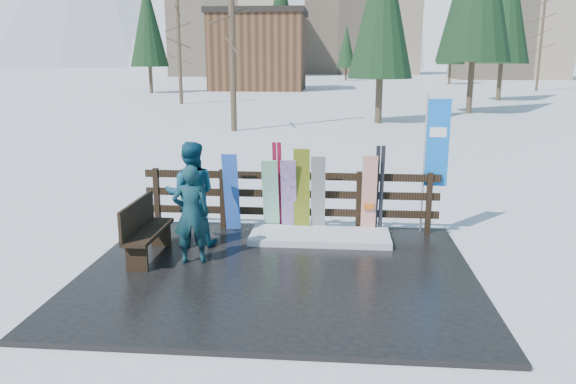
# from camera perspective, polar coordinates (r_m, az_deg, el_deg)

# --- Properties ---
(ground) EXTENTS (700.00, 700.00, 0.00)m
(ground) POSITION_cam_1_polar(r_m,az_deg,el_deg) (8.79, -1.03, -8.49)
(ground) COLOR white
(ground) RESTS_ON ground
(deck) EXTENTS (6.00, 5.00, 0.08)m
(deck) POSITION_cam_1_polar(r_m,az_deg,el_deg) (8.78, -1.03, -8.25)
(deck) COLOR black
(deck) RESTS_ON ground
(fence) EXTENTS (5.60, 0.10, 1.15)m
(fence) POSITION_cam_1_polar(r_m,az_deg,el_deg) (10.66, 0.21, -0.41)
(fence) COLOR black
(fence) RESTS_ON deck
(snow_patch) EXTENTS (2.51, 1.00, 0.12)m
(snow_patch) POSITION_cam_1_polar(r_m,az_deg,el_deg) (10.21, 3.26, -4.54)
(snow_patch) COLOR white
(snow_patch) RESTS_ON deck
(bench) EXTENTS (0.41, 1.50, 0.97)m
(bench) POSITION_cam_1_polar(r_m,az_deg,el_deg) (9.44, -14.40, -3.54)
(bench) COLOR black
(bench) RESTS_ON deck
(snowboard_0) EXTENTS (0.29, 0.34, 1.51)m
(snowboard_0) POSITION_cam_1_polar(r_m,az_deg,el_deg) (10.57, -5.77, -0.05)
(snowboard_0) COLOR blue
(snowboard_0) RESTS_ON deck
(snowboard_1) EXTENTS (0.30, 0.42, 1.41)m
(snowboard_1) POSITION_cam_1_polar(r_m,az_deg,el_deg) (10.47, -1.77, -0.39)
(snowboard_1) COLOR white
(snowboard_1) RESTS_ON deck
(snowboard_2) EXTENTS (0.30, 0.22, 1.62)m
(snowboard_2) POSITION_cam_1_polar(r_m,az_deg,el_deg) (10.39, 1.40, 0.08)
(snowboard_2) COLOR #C1D119
(snowboard_2) RESTS_ON deck
(snowboard_3) EXTENTS (0.28, 0.37, 1.42)m
(snowboard_3) POSITION_cam_1_polar(r_m,az_deg,el_deg) (10.43, 0.07, -0.42)
(snowboard_3) COLOR silver
(snowboard_3) RESTS_ON deck
(snowboard_4) EXTENTS (0.26, 0.35, 1.49)m
(snowboard_4) POSITION_cam_1_polar(r_m,az_deg,el_deg) (10.39, 3.08, -0.28)
(snowboard_4) COLOR black
(snowboard_4) RESTS_ON deck
(snowboard_5) EXTENTS (0.27, 0.21, 1.51)m
(snowboard_5) POSITION_cam_1_polar(r_m,az_deg,el_deg) (10.40, 8.23, -0.35)
(snowboard_5) COLOR silver
(snowboard_5) RESTS_ON deck
(ski_pair_a) EXTENTS (0.16, 0.32, 1.73)m
(ski_pair_a) POSITION_cam_1_polar(r_m,az_deg,el_deg) (10.49, -1.06, 0.52)
(ski_pair_a) COLOR maroon
(ski_pair_a) RESTS_ON deck
(ski_pair_b) EXTENTS (0.17, 0.20, 1.68)m
(ski_pair_b) POSITION_cam_1_polar(r_m,az_deg,el_deg) (10.46, 9.24, 0.18)
(ski_pair_b) COLOR black
(ski_pair_b) RESTS_ON deck
(rental_flag) EXTENTS (0.45, 0.04, 2.60)m
(rental_flag) POSITION_cam_1_polar(r_m,az_deg,el_deg) (10.63, 14.64, 4.33)
(rental_flag) COLOR silver
(rental_flag) RESTS_ON deck
(person_front) EXTENTS (0.65, 0.50, 1.60)m
(person_front) POSITION_cam_1_polar(r_m,az_deg,el_deg) (9.01, -9.80, -2.25)
(person_front) COLOR #144D45
(person_front) RESTS_ON deck
(person_back) EXTENTS (0.98, 0.81, 1.83)m
(person_back) POSITION_cam_1_polar(r_m,az_deg,el_deg) (9.85, -9.83, -0.21)
(person_back) COLOR navy
(person_back) RESTS_ON deck
(resort_buildings) EXTENTS (73.00, 87.60, 22.60)m
(resort_buildings) POSITION_cam_1_polar(r_m,az_deg,el_deg) (123.70, 5.36, 16.25)
(resort_buildings) COLOR tan
(resort_buildings) RESTS_ON ground
(trees) EXTENTS (42.02, 68.63, 12.92)m
(trees) POSITION_cam_1_polar(r_m,az_deg,el_deg) (56.44, 7.77, 15.68)
(trees) COLOR #382B1E
(trees) RESTS_ON ground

